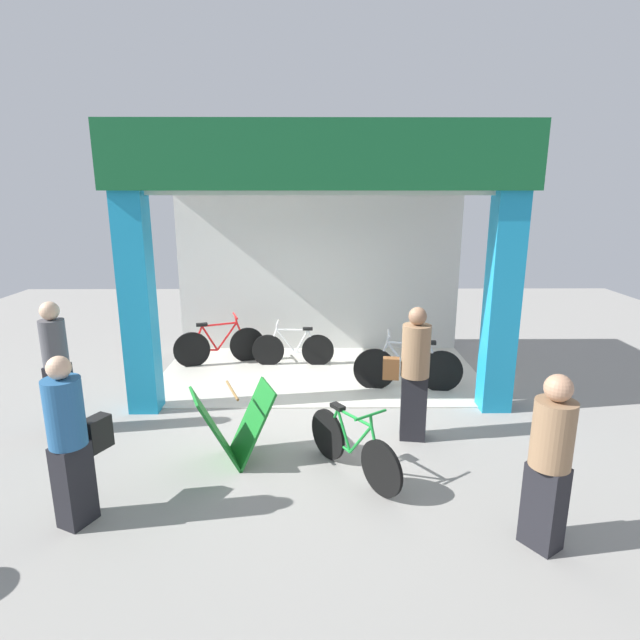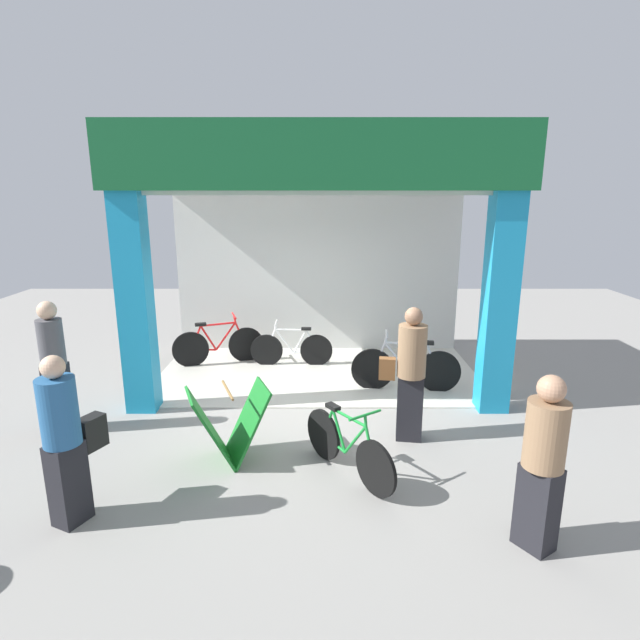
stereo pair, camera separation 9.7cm
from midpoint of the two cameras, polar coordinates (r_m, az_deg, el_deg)
ground_plane at (r=7.47m, az=0.35°, el=-9.99°), size 18.92×18.92×0.00m
shop_facade at (r=8.35m, az=0.36°, el=7.60°), size 5.66×3.26×3.96m
bicycle_inside_0 at (r=8.10m, az=10.28°, el=-5.40°), size 1.71×0.47×0.94m
bicycle_inside_1 at (r=9.14m, az=-2.65°, el=-3.23°), size 1.48×0.41×0.82m
bicycle_inside_2 at (r=9.38m, az=-10.86°, el=-2.78°), size 1.59×0.58×0.91m
bicycle_parked_0 at (r=5.74m, az=3.86°, el=-14.16°), size 0.91×1.28×0.84m
sandwich_board_sign at (r=6.05m, az=-9.51°, el=-11.62°), size 1.05×0.88×0.91m
pedestrian_0 at (r=7.33m, az=-27.24°, el=-4.55°), size 0.34×0.34×1.75m
pedestrian_1 at (r=4.87m, az=24.65°, el=-14.37°), size 0.48×0.48×1.62m
pedestrian_2 at (r=6.40m, az=10.84°, el=-5.82°), size 0.60×0.40×1.72m
pedestrian_3 at (r=5.32m, az=-26.13°, el=-11.89°), size 0.49×0.66×1.67m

